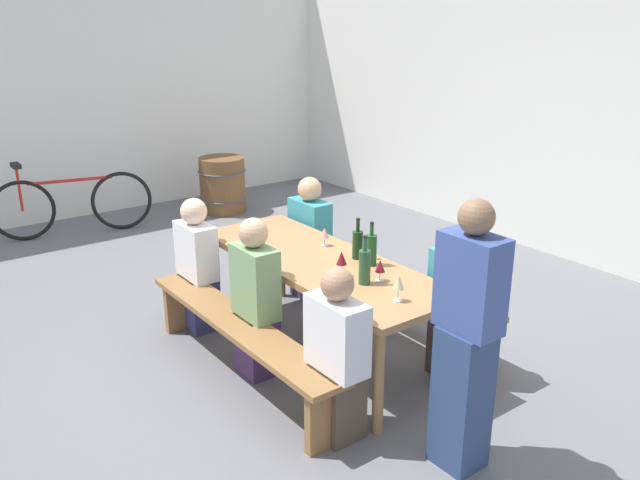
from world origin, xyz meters
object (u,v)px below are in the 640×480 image
(wine_bottle_1, at_px, (358,244))
(wine_barrel, at_px, (223,185))
(seated_guest_near_2, at_px, (337,359))
(standing_host, at_px, (466,344))
(parked_bicycle_0, at_px, (72,204))
(wine_glass_0, at_px, (342,259))
(wine_glass_3, at_px, (399,283))
(seated_guest_far_1, at_px, (455,306))
(wine_glass_2, at_px, (380,267))
(bench_far, at_px, (389,286))
(seated_guest_far_0, at_px, (310,241))
(bench_near, at_px, (239,333))
(wine_glass_1, at_px, (325,233))
(seated_guest_near_0, at_px, (197,268))
(tasting_table, at_px, (320,269))
(seated_guest_near_1, at_px, (256,301))
(wine_bottle_0, at_px, (365,266))
(wine_bottle_2, at_px, (371,249))

(wine_bottle_1, distance_m, wine_barrel, 4.10)
(seated_guest_near_2, xyz_separation_m, standing_host, (0.64, 0.39, 0.25))
(parked_bicycle_0, bearing_deg, wine_glass_0, -68.91)
(wine_glass_3, distance_m, parked_bicycle_0, 4.92)
(seated_guest_far_1, xyz_separation_m, standing_host, (0.70, -0.71, 0.23))
(wine_glass_2, bearing_deg, bench_far, 132.43)
(seated_guest_far_0, bearing_deg, parked_bicycle_0, -69.22)
(bench_near, relative_size, wine_glass_2, 14.42)
(wine_bottle_1, bearing_deg, wine_glass_0, -57.53)
(seated_guest_far_1, bearing_deg, wine_barrel, -98.59)
(wine_glass_1, height_order, seated_guest_far_1, seated_guest_far_1)
(wine_bottle_1, relative_size, seated_guest_near_0, 0.28)
(tasting_table, distance_m, wine_glass_2, 0.60)
(seated_guest_far_0, distance_m, seated_guest_far_1, 1.72)
(seated_guest_near_0, height_order, seated_guest_near_1, seated_guest_near_1)
(bench_far, height_order, seated_guest_near_2, seated_guest_near_2)
(seated_guest_near_2, bearing_deg, bench_near, 99.45)
(seated_guest_near_0, bearing_deg, tasting_table, -58.89)
(seated_guest_far_0, relative_size, standing_host, 0.71)
(wine_glass_3, distance_m, seated_guest_near_0, 1.89)
(bench_far, bearing_deg, seated_guest_far_0, -170.40)
(wine_barrel, bearing_deg, wine_bottle_0, -16.52)
(wine_bottle_1, distance_m, seated_guest_near_0, 1.36)
(bench_near, xyz_separation_m, seated_guest_near_0, (-0.91, 0.15, 0.16))
(seated_guest_near_1, xyz_separation_m, standing_host, (1.55, 0.39, 0.21))
(seated_guest_near_0, xyz_separation_m, wine_barrel, (-2.88, 1.80, -0.17))
(wine_bottle_1, xyz_separation_m, wine_bottle_2, (0.16, -0.01, 0.01))
(seated_guest_near_1, bearing_deg, wine_glass_2, -42.83)
(wine_bottle_2, height_order, seated_guest_far_0, seated_guest_far_0)
(wine_glass_2, bearing_deg, seated_guest_far_0, 162.04)
(seated_guest_near_1, bearing_deg, seated_guest_far_0, 38.51)
(wine_glass_0, bearing_deg, bench_far, 113.85)
(wine_glass_3, bearing_deg, tasting_table, 176.70)
(seated_guest_far_0, relative_size, seated_guest_far_1, 0.99)
(wine_glass_3, bearing_deg, seated_guest_near_1, -150.91)
(seated_guest_near_2, relative_size, standing_host, 0.69)
(seated_guest_far_0, bearing_deg, seated_guest_near_2, 58.43)
(wine_glass_3, bearing_deg, parked_bicycle_0, -173.28)
(bench_far, bearing_deg, wine_glass_2, -47.57)
(seated_guest_near_2, bearing_deg, wine_glass_3, 2.04)
(seated_guest_far_1, bearing_deg, tasting_table, -56.71)
(bench_near, xyz_separation_m, wine_glass_2, (0.57, 0.78, 0.49))
(bench_far, distance_m, seated_guest_near_1, 1.26)
(bench_far, bearing_deg, standing_host, -29.24)
(seated_guest_near_2, bearing_deg, wine_glass_0, 49.49)
(wine_glass_0, bearing_deg, seated_guest_far_0, 153.21)
(tasting_table, xyz_separation_m, wine_bottle_0, (0.54, -0.04, 0.20))
(wine_glass_2, bearing_deg, seated_guest_near_1, -132.83)
(bench_far, distance_m, wine_glass_0, 0.99)
(seated_guest_near_1, distance_m, seated_guest_near_2, 0.91)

